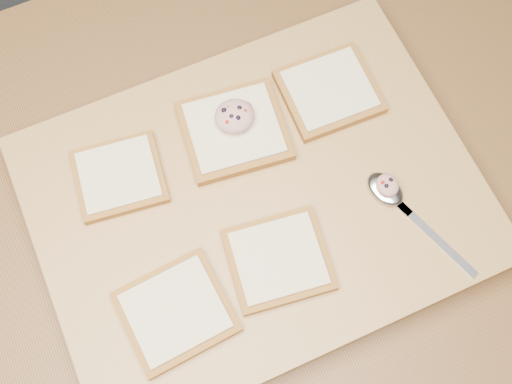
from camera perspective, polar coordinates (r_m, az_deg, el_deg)
ground at (r=1.73m, az=-1.46°, el=-10.21°), size 4.00×4.00×0.00m
island_counter at (r=1.29m, az=-1.94°, el=-6.78°), size 2.00×0.80×0.90m
cutting_board at (r=0.83m, az=0.00°, el=-0.89°), size 0.55×0.42×0.04m
bread_far_left at (r=0.83m, az=-12.08°, el=1.39°), size 0.12×0.11×0.02m
bread_far_center at (r=0.84m, az=-1.96°, el=5.51°), size 0.14×0.13×0.02m
bread_far_right at (r=0.87m, az=6.52°, el=8.90°), size 0.12×0.11×0.02m
bread_near_left at (r=0.77m, az=-7.16°, el=-10.53°), size 0.13×0.12×0.02m
bread_near_center at (r=0.78m, az=2.00°, el=-6.01°), size 0.13×0.12×0.02m
tuna_salad_dollop at (r=0.82m, az=-1.93°, el=6.76°), size 0.05×0.05×0.02m
spoon at (r=0.82m, az=12.06°, el=-0.38°), size 0.08×0.17×0.01m
spoon_salad at (r=0.81m, az=11.60°, el=0.60°), size 0.03×0.03×0.02m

